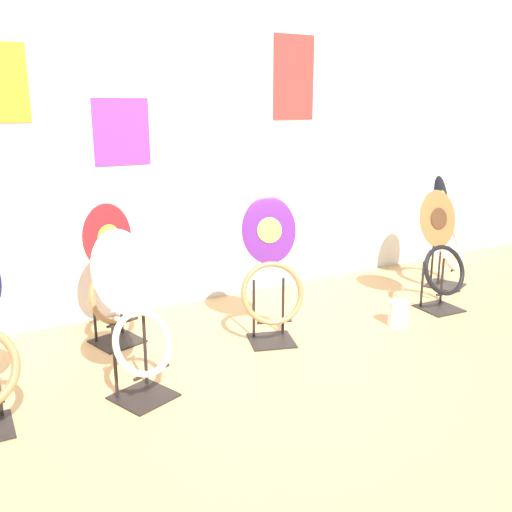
% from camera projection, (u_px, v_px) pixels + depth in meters
% --- Properties ---
extents(ground_plane, '(14.00, 14.00, 0.00)m').
position_uv_depth(ground_plane, '(358.00, 409.00, 2.87)').
color(ground_plane, tan).
extents(wall_back, '(8.00, 0.07, 2.60)m').
position_uv_depth(wall_back, '(192.00, 131.00, 4.15)').
color(wall_back, silver).
rests_on(wall_back, ground_plane).
extents(toilet_seat_display_woodgrain, '(0.39, 0.30, 0.88)m').
position_uv_depth(toilet_seat_display_woodgrain, '(441.00, 257.00, 4.19)').
color(toilet_seat_display_woodgrain, black).
rests_on(toilet_seat_display_woodgrain, ground_plane).
extents(toilet_seat_display_purple_note, '(0.44, 0.37, 0.93)m').
position_uv_depth(toilet_seat_display_purple_note, '(271.00, 275.00, 3.60)').
color(toilet_seat_display_purple_note, black).
rests_on(toilet_seat_display_purple_note, ground_plane).
extents(toilet_seat_display_crimson_swirl, '(0.39, 0.34, 0.90)m').
position_uv_depth(toilet_seat_display_crimson_swirl, '(113.00, 278.00, 3.57)').
color(toilet_seat_display_crimson_swirl, black).
rests_on(toilet_seat_display_crimson_swirl, ground_plane).
extents(toilet_seat_display_jazz_black, '(0.47, 0.40, 0.92)m').
position_uv_depth(toilet_seat_display_jazz_black, '(448.00, 237.00, 4.72)').
color(toilet_seat_display_jazz_black, black).
rests_on(toilet_seat_display_jazz_black, ground_plane).
extents(toilet_seat_display_white_plain, '(0.44, 0.42, 0.88)m').
position_uv_depth(toilet_seat_display_white_plain, '(135.00, 320.00, 2.90)').
color(toilet_seat_display_white_plain, black).
rests_on(toilet_seat_display_white_plain, ground_plane).
extents(paint_can, '(0.15, 0.15, 0.18)m').
position_uv_depth(paint_can, '(399.00, 312.00, 3.94)').
color(paint_can, silver).
rests_on(paint_can, ground_plane).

